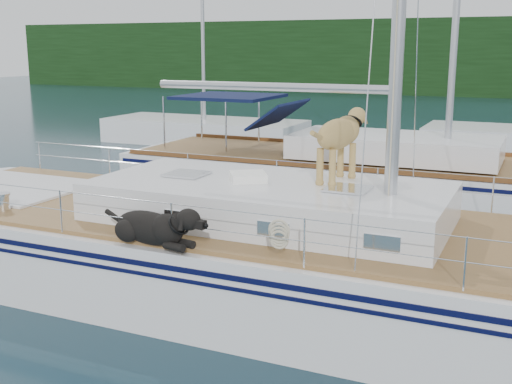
% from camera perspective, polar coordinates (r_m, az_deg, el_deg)
% --- Properties ---
extents(ground, '(120.00, 120.00, 0.00)m').
position_cam_1_polar(ground, '(10.30, -3.03, -8.69)').
color(ground, black).
rests_on(ground, ground).
extents(tree_line, '(90.00, 3.00, 6.00)m').
position_cam_1_polar(tree_line, '(53.69, 19.96, 11.18)').
color(tree_line, black).
rests_on(tree_line, ground).
extents(shore_bank, '(92.00, 1.00, 1.20)m').
position_cam_1_polar(shore_bank, '(54.97, 19.88, 8.70)').
color(shore_bank, '#595147').
rests_on(shore_bank, ground).
extents(main_sailboat, '(12.00, 3.97, 14.01)m').
position_cam_1_polar(main_sailboat, '(10.02, -2.54, -5.14)').
color(main_sailboat, white).
rests_on(main_sailboat, ground).
extents(neighbor_sailboat, '(11.00, 3.50, 13.30)m').
position_cam_1_polar(neighbor_sailboat, '(16.03, 8.32, 1.33)').
color(neighbor_sailboat, white).
rests_on(neighbor_sailboat, ground).
extents(bg_boat_west, '(8.00, 3.00, 11.65)m').
position_cam_1_polar(bg_boat_west, '(25.92, -4.59, 5.35)').
color(bg_boat_west, white).
rests_on(bg_boat_west, ground).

